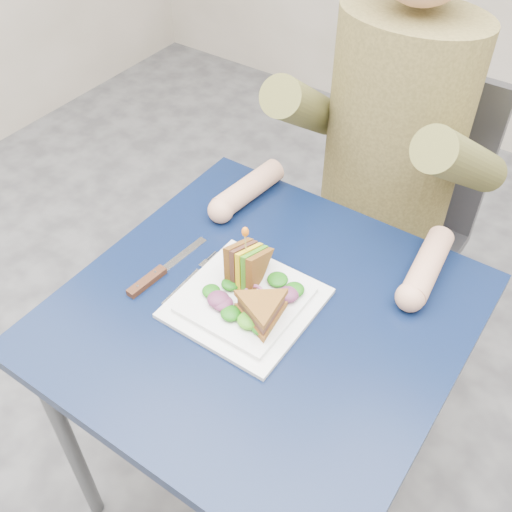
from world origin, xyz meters
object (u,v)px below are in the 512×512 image
Objects in this scene: plate at (246,302)px; sandwich_flat at (262,310)px; chair at (392,208)px; table at (262,335)px; diner at (397,108)px; sandwich_upright at (246,266)px; fork at (191,279)px; knife at (154,276)px.

sandwich_flat is at bearing -24.44° from plate.
sandwich_flat is at bearing -88.33° from chair.
table is 0.61m from diner.
sandwich_upright is (-0.07, 0.04, 0.13)m from table.
plate reaches higher than fork.
plate is 0.20m from knife.
knife reaches higher than fork.
chair is 1.25× the size of diner.
chair is at bearing 87.02° from plate.
plate is 0.07m from sandwich_upright.
diner is at bearing 92.00° from sandwich_flat.
knife is at bearing -111.14° from diner.
fork is 0.08m from knife.
fork is (-0.13, -0.01, -0.01)m from plate.
table is 2.88× the size of plate.
sandwich_upright is 0.83× the size of fork.
fork is (-0.17, -0.56, -0.18)m from diner.
sandwich_upright is at bearing -96.05° from chair.
chair is at bearing 90.00° from diner.
fork is at bearing -103.96° from chair.
chair reaches higher than plate.
fork is at bearing 175.14° from sandwich_flat.
table is 0.67m from chair.
chair is at bearing 71.94° from knife.
sandwich_upright reaches higher than table.
diner is 0.53m from sandwich_upright.
knife is (-0.25, -0.02, -0.04)m from sandwich_flat.
plate is 1.45× the size of fork.
knife is at bearing -150.80° from sandwich_upright.
diner reaches higher than sandwich_flat.
knife reaches higher than table.
knife is at bearing -108.06° from chair.
table is at bearing -90.00° from chair.
table is 0.15m from sandwich_upright.
chair is at bearing 91.67° from sandwich_flat.
sandwich_flat is (0.02, -0.58, -0.14)m from diner.
table is 4.18× the size of fork.
diner reaches higher than fork.
table is 1.01× the size of diner.
knife is (-0.23, -0.72, 0.20)m from chair.
knife is (-0.20, -0.05, -0.00)m from plate.
plate is at bearing -55.24° from sandwich_upright.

